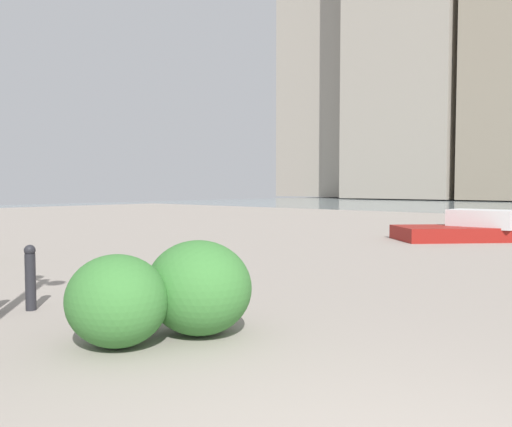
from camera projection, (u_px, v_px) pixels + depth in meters
building_annex at (418, 48)px, 67.51m from camera, size 14.19×15.71×41.66m
building_highrise at (343, 73)px, 80.59m from camera, size 16.03×13.72×38.98m
bollard_near at (30, 276)px, 6.00m from camera, size 0.13×0.13×0.78m
shrub_round at (117, 301)px, 4.63m from camera, size 0.99×0.89×0.84m
shrub_tall at (199, 287)px, 5.02m from camera, size 1.10×0.99×0.93m
boat at (482, 232)px, 13.98m from camera, size 4.36×4.49×0.95m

